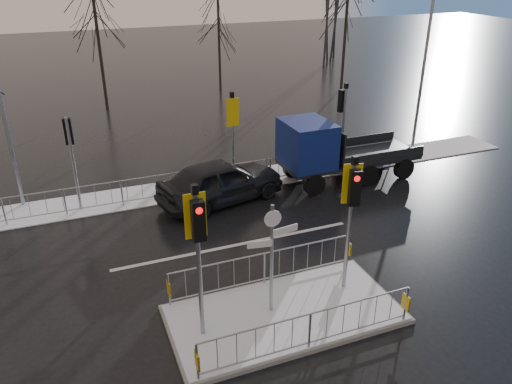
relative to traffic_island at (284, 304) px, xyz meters
name	(u,v)px	position (x,y,z in m)	size (l,w,h in m)	color
ground	(284,316)	(0.01, -0.01, -0.39)	(120.00, 120.00, 0.00)	black
snow_verge	(196,187)	(0.01, 8.59, -0.37)	(30.00, 2.00, 0.04)	white
lane_markings	(290,324)	(0.01, -0.34, -0.39)	(8.00, 11.38, 0.01)	silver
traffic_island	(284,304)	(0.00, 0.00, 0.00)	(6.00, 3.04, 4.15)	slate
far_kerb_fixtures	(206,168)	(0.31, 8.08, 0.63)	(18.00, 0.65, 3.83)	#8D939A
car_far_lane	(221,181)	(0.58, 7.06, 0.44)	(1.97, 4.89, 1.67)	black
flatbed_truck	(325,150)	(5.04, 7.17, 1.05)	(5.87, 2.20, 2.71)	black
tree_far_a	(97,27)	(-1.99, 21.99, 4.43)	(3.75, 3.75, 7.08)	black
tree_far_b	(219,27)	(6.01, 23.99, 3.79)	(3.25, 3.25, 6.14)	black
tree_far_c	(347,12)	(14.01, 20.99, 4.76)	(4.00, 4.00, 7.55)	black
street_lamp_right	(426,60)	(10.58, 8.49, 4.00)	(1.25, 0.18, 8.00)	#8D939A
street_lamp_left	(0,87)	(-6.42, 9.49, 4.10)	(1.25, 0.18, 8.20)	#8D939A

